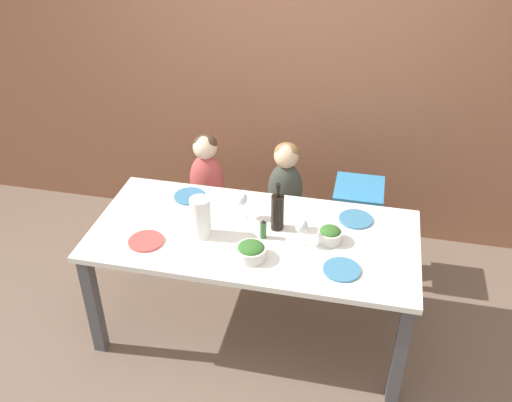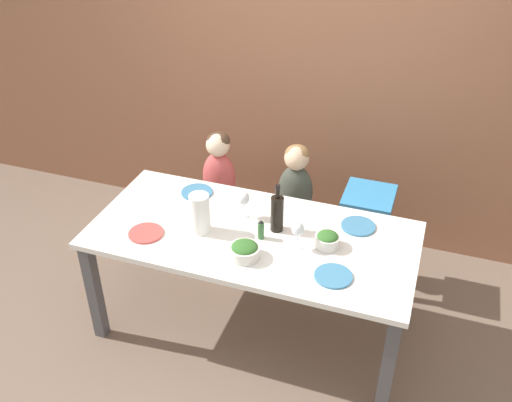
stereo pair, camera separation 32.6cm
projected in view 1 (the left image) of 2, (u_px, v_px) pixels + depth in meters
The scene contains 19 objects.
ground_plane at pixel (254, 325), 3.72m from camera, with size 14.00×14.00×0.00m, color #705B4C.
wall_back at pixel (292, 61), 4.00m from camera, with size 10.00×0.06×2.70m.
dining_table at pixel (254, 245), 3.36m from camera, with size 1.89×0.89×0.75m.
chair_far_left at pixel (209, 212), 4.15m from camera, with size 0.38×0.41×0.45m.
chair_far_center at pixel (284, 221), 4.05m from camera, with size 0.38×0.41×0.45m.
chair_right_highchair at pixel (357, 208), 3.86m from camera, with size 0.32×0.35×0.73m.
person_child_left at pixel (206, 169), 3.96m from camera, with size 0.24×0.18×0.54m.
person_child_center at pixel (286, 178), 3.86m from camera, with size 0.24×0.18×0.54m.
wine_bottle at pixel (277, 211), 3.29m from camera, with size 0.08×0.08×0.30m.
paper_towel_roll at pixel (201, 217), 3.23m from camera, with size 0.12×0.12×0.24m.
wine_glass_near at pixel (302, 227), 3.15m from camera, with size 0.07×0.07×0.17m.
wine_glass_far at pixel (242, 200), 3.37m from camera, with size 0.07×0.07×0.17m.
salad_bowl_large at pixel (251, 251), 3.09m from camera, with size 0.17×0.17×0.09m.
salad_bowl_small at pixel (330, 234), 3.22m from camera, with size 0.14×0.14×0.09m.
dinner_plate_front_left at pixel (146, 241), 3.24m from camera, with size 0.20×0.20×0.01m.
dinner_plate_back_left at pixel (190, 196), 3.63m from camera, with size 0.20×0.20×0.01m.
dinner_plate_back_right at pixel (356, 219), 3.42m from camera, with size 0.20×0.20×0.01m.
dinner_plate_front_right at pixel (342, 270), 3.03m from camera, with size 0.20×0.20×0.01m.
condiment_bottle_hot_sauce at pixel (263, 229), 3.24m from camera, with size 0.04×0.04×0.12m.
Camera 1 is at (0.59, -2.60, 2.72)m, focal length 40.00 mm.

